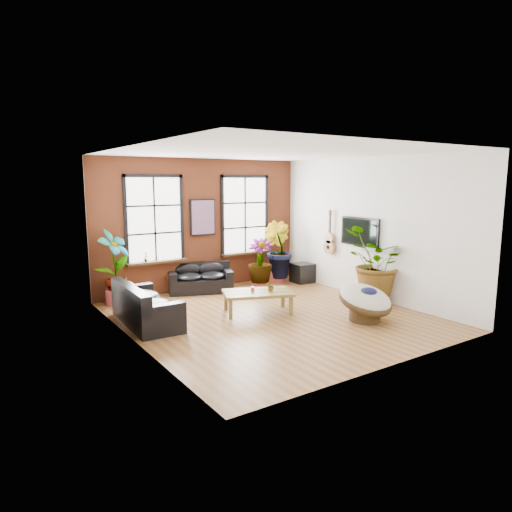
# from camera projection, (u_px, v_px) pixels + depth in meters

# --- Properties ---
(room) EXTENTS (6.04, 6.54, 3.54)m
(room) POSITION_uv_depth(u_px,v_px,m) (268.00, 236.00, 9.76)
(room) COLOR brown
(room) RESTS_ON ground
(sofa_back) EXTENTS (1.83, 1.33, 0.76)m
(sofa_back) POSITION_uv_depth(u_px,v_px,m) (200.00, 279.00, 12.11)
(sofa_back) COLOR black
(sofa_back) RESTS_ON ground
(sofa_left) EXTENTS (0.95, 2.13, 0.83)m
(sofa_left) POSITION_uv_depth(u_px,v_px,m) (144.00, 306.00, 9.35)
(sofa_left) COLOR black
(sofa_left) RESTS_ON ground
(coffee_table) EXTENTS (1.72, 1.36, 0.58)m
(coffee_table) POSITION_uv_depth(u_px,v_px,m) (258.00, 294.00, 10.14)
(coffee_table) COLOR brown
(coffee_table) RESTS_ON ground
(papasan_chair) EXTENTS (1.18, 1.20, 0.84)m
(papasan_chair) POSITION_uv_depth(u_px,v_px,m) (365.00, 301.00, 9.54)
(papasan_chair) COLOR #382814
(papasan_chair) RESTS_ON ground
(poster) EXTENTS (0.74, 0.06, 0.98)m
(poster) POSITION_uv_depth(u_px,v_px,m) (203.00, 217.00, 12.22)
(poster) COLOR black
(poster) RESTS_ON room
(tv_wall_unit) EXTENTS (0.13, 1.86, 1.20)m
(tv_wall_unit) POSITION_uv_depth(u_px,v_px,m) (351.00, 235.00, 11.77)
(tv_wall_unit) COLOR black
(tv_wall_unit) RESTS_ON room
(media_box) EXTENTS (0.69, 0.58, 0.55)m
(media_box) POSITION_uv_depth(u_px,v_px,m) (304.00, 273.00, 13.25)
(media_box) COLOR black
(media_box) RESTS_ON ground
(pot_back_left) EXTENTS (0.57, 0.57, 0.36)m
(pot_back_left) POSITION_uv_depth(u_px,v_px,m) (116.00, 297.00, 10.88)
(pot_back_left) COLOR #9A3532
(pot_back_left) RESTS_ON ground
(pot_back_right) EXTENTS (0.60, 0.60, 0.38)m
(pot_back_right) POSITION_uv_depth(u_px,v_px,m) (277.00, 276.00, 13.24)
(pot_back_right) COLOR #9A3532
(pot_back_right) RESTS_ON ground
(pot_right_wall) EXTENTS (0.63, 0.63, 0.40)m
(pot_right_wall) POSITION_uv_depth(u_px,v_px,m) (375.00, 295.00, 10.95)
(pot_right_wall) COLOR #9A3532
(pot_right_wall) RESTS_ON ground
(pot_mid) EXTENTS (0.50, 0.50, 0.35)m
(pot_mid) POSITION_uv_depth(u_px,v_px,m) (260.00, 280.00, 12.69)
(pot_mid) COLOR #9A3532
(pot_mid) RESTS_ON ground
(floor_plant_back_left) EXTENTS (1.06, 0.98, 1.66)m
(floor_plant_back_left) POSITION_uv_depth(u_px,v_px,m) (115.00, 264.00, 10.73)
(floor_plant_back_left) COLOR #1A5316
(floor_plant_back_left) RESTS_ON ground
(floor_plant_back_right) EXTENTS (0.87, 1.01, 1.62)m
(floor_plant_back_right) POSITION_uv_depth(u_px,v_px,m) (277.00, 250.00, 13.11)
(floor_plant_back_right) COLOR #1A5316
(floor_plant_back_right) RESTS_ON ground
(floor_plant_right_wall) EXTENTS (1.82, 1.68, 1.68)m
(floor_plant_right_wall) POSITION_uv_depth(u_px,v_px,m) (376.00, 263.00, 10.80)
(floor_plant_right_wall) COLOR #1A5316
(floor_plant_right_wall) RESTS_ON ground
(floor_plant_mid) EXTENTS (0.96, 0.96, 1.22)m
(floor_plant_mid) POSITION_uv_depth(u_px,v_px,m) (260.00, 260.00, 12.56)
(floor_plant_mid) COLOR #1A5316
(floor_plant_mid) RESTS_ON ground
(table_plant) EXTENTS (0.26, 0.24, 0.24)m
(table_plant) POSITION_uv_depth(u_px,v_px,m) (271.00, 286.00, 10.15)
(table_plant) COLOR #1A5316
(table_plant) RESTS_ON coffee_table
(sill_plant_left) EXTENTS (0.17, 0.17, 0.27)m
(sill_plant_left) POSITION_uv_depth(u_px,v_px,m) (146.00, 257.00, 11.43)
(sill_plant_left) COLOR #1A5316
(sill_plant_left) RESTS_ON room
(sill_plant_right) EXTENTS (0.19, 0.19, 0.27)m
(sill_plant_right) POSITION_uv_depth(u_px,v_px,m) (257.00, 246.00, 13.26)
(sill_plant_right) COLOR #1A5316
(sill_plant_right) RESTS_ON room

